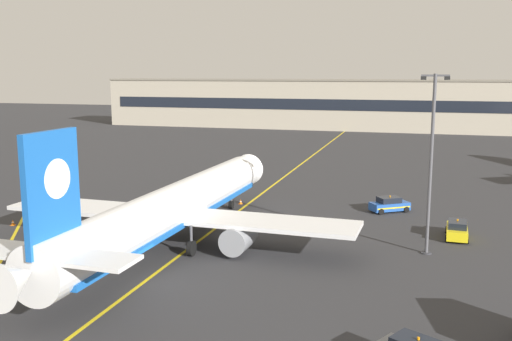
{
  "coord_description": "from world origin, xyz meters",
  "views": [
    {
      "loc": [
        18.76,
        -35.75,
        15.0
      ],
      "look_at": [
        5.56,
        9.74,
        6.82
      ],
      "focal_mm": 40.08,
      "sensor_mm": 36.0,
      "label": 1
    }
  ],
  "objects_px": {
    "apron_lamp_post": "(431,162)",
    "service_car_fourth": "(389,205)",
    "service_car_nearest": "(457,230)",
    "safety_cone_by_nose_gear": "(241,202)",
    "safety_cone_by_port_wing": "(13,223)",
    "airliner_foreground": "(172,209)"
  },
  "relations": [
    {
      "from": "apron_lamp_post",
      "to": "safety_cone_by_port_wing",
      "type": "height_order",
      "value": "apron_lamp_post"
    },
    {
      "from": "service_car_fourth",
      "to": "safety_cone_by_nose_gear",
      "type": "xyz_separation_m",
      "value": [
        -16.68,
        -1.0,
        -0.51
      ]
    },
    {
      "from": "apron_lamp_post",
      "to": "service_car_nearest",
      "type": "xyz_separation_m",
      "value": [
        2.69,
        5.41,
        -6.99
      ]
    },
    {
      "from": "airliner_foreground",
      "to": "apron_lamp_post",
      "type": "distance_m",
      "value": 22.05
    },
    {
      "from": "airliner_foreground",
      "to": "apron_lamp_post",
      "type": "relative_size",
      "value": 2.79
    },
    {
      "from": "service_car_fourth",
      "to": "safety_cone_by_port_wing",
      "type": "relative_size",
      "value": 8.15
    },
    {
      "from": "apron_lamp_post",
      "to": "safety_cone_by_port_wing",
      "type": "xyz_separation_m",
      "value": [
        -39.38,
        -2.15,
        -7.5
      ]
    },
    {
      "from": "service_car_fourth",
      "to": "safety_cone_by_nose_gear",
      "type": "distance_m",
      "value": 16.72
    },
    {
      "from": "service_car_fourth",
      "to": "safety_cone_by_nose_gear",
      "type": "height_order",
      "value": "service_car_fourth"
    },
    {
      "from": "safety_cone_by_port_wing",
      "to": "airliner_foreground",
      "type": "bearing_deg",
      "value": -6.33
    },
    {
      "from": "apron_lamp_post",
      "to": "service_car_fourth",
      "type": "xyz_separation_m",
      "value": [
        -3.82,
        13.99,
        -6.99
      ]
    },
    {
      "from": "apron_lamp_post",
      "to": "service_car_fourth",
      "type": "relative_size",
      "value": 3.32
    },
    {
      "from": "safety_cone_by_port_wing",
      "to": "apron_lamp_post",
      "type": "bearing_deg",
      "value": 3.13
    },
    {
      "from": "service_car_nearest",
      "to": "safety_cone_by_port_wing",
      "type": "xyz_separation_m",
      "value": [
        -42.07,
        -7.56,
        -0.51
      ]
    },
    {
      "from": "service_car_nearest",
      "to": "safety_cone_by_port_wing",
      "type": "height_order",
      "value": "service_car_nearest"
    },
    {
      "from": "airliner_foreground",
      "to": "service_car_nearest",
      "type": "xyz_separation_m",
      "value": [
        23.9,
        9.57,
        -2.6
      ]
    },
    {
      "from": "apron_lamp_post",
      "to": "safety_cone_by_port_wing",
      "type": "distance_m",
      "value": 40.15
    },
    {
      "from": "apron_lamp_post",
      "to": "service_car_fourth",
      "type": "distance_m",
      "value": 16.09
    },
    {
      "from": "airliner_foreground",
      "to": "service_car_fourth",
      "type": "bearing_deg",
      "value": 46.24
    },
    {
      "from": "service_car_nearest",
      "to": "safety_cone_by_nose_gear",
      "type": "xyz_separation_m",
      "value": [
        -23.19,
        7.59,
        -0.51
      ]
    },
    {
      "from": "safety_cone_by_nose_gear",
      "to": "safety_cone_by_port_wing",
      "type": "bearing_deg",
      "value": -141.27
    },
    {
      "from": "service_car_nearest",
      "to": "safety_cone_by_port_wing",
      "type": "distance_m",
      "value": 42.75
    }
  ]
}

